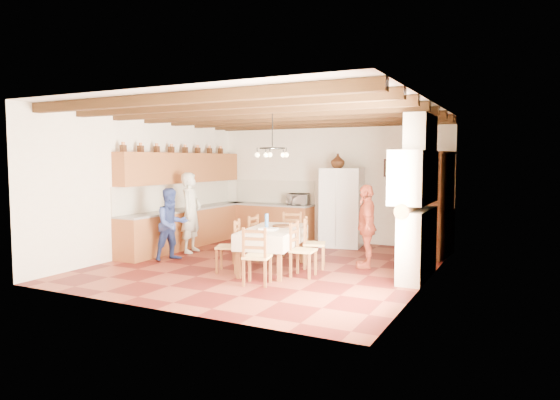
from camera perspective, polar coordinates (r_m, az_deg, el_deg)
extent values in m
cube|color=#4C1411|center=(9.79, -1.33, -7.48)|extent=(6.00, 6.50, 0.02)
cube|color=silver|center=(9.62, -1.36, 10.40)|extent=(6.00, 6.50, 0.02)
cube|color=#EFE0C8|center=(12.55, 5.71, 2.13)|extent=(6.00, 0.02, 3.00)
cube|color=#EFE0C8|center=(6.90, -14.24, -0.03)|extent=(6.00, 0.02, 3.00)
cube|color=#EFE0C8|center=(11.32, -14.90, 1.72)|extent=(0.02, 6.50, 3.00)
cube|color=#EFE0C8|center=(8.59, 16.65, 0.81)|extent=(0.02, 6.50, 3.00)
cube|color=brown|center=(12.03, -10.36, -3.15)|extent=(0.60, 4.30, 0.86)
cube|color=brown|center=(13.01, -1.22, -2.50)|extent=(2.30, 0.60, 0.86)
cube|color=slate|center=(11.98, -10.39, -1.02)|extent=(0.62, 4.30, 0.04)
cube|color=slate|center=(12.96, -1.22, -0.52)|extent=(2.34, 0.62, 0.04)
cube|color=beige|center=(12.13, -11.48, 0.55)|extent=(0.03, 4.30, 0.60)
cube|color=beige|center=(13.19, -0.64, 0.96)|extent=(2.30, 0.03, 0.60)
cube|color=brown|center=(12.00, -10.93, 3.62)|extent=(0.35, 4.20, 0.70)
cube|color=#331E19|center=(12.04, 12.57, 3.60)|extent=(0.34, 0.03, 0.42)
cube|color=white|center=(11.82, 7.07, -0.85)|extent=(1.01, 0.87, 1.85)
cube|color=beige|center=(9.21, -0.86, -3.42)|extent=(1.22, 1.91, 0.05)
cube|color=brown|center=(8.65, -4.76, -6.55)|extent=(0.08, 0.08, 0.73)
cube|color=brown|center=(8.42, -0.06, -6.85)|extent=(0.08, 0.08, 0.73)
cube|color=brown|center=(10.12, -1.52, -4.90)|extent=(0.08, 0.08, 0.73)
cube|color=brown|center=(9.93, 2.53, -5.09)|extent=(0.08, 0.08, 0.73)
torus|color=black|center=(9.12, -0.87, 5.93)|extent=(0.47, 0.47, 0.03)
imported|color=beige|center=(11.15, -10.13, -1.41)|extent=(0.54, 0.72, 1.77)
imported|color=navy|center=(10.38, -12.28, -2.72)|extent=(0.79, 0.87, 1.47)
imported|color=#AD432A|center=(9.59, 9.84, -2.95)|extent=(0.65, 1.00, 1.58)
imported|color=silver|center=(12.58, 2.10, 0.08)|extent=(0.57, 0.43, 0.29)
imported|color=#38190B|center=(11.80, 6.62, 4.47)|extent=(0.38, 0.38, 0.34)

